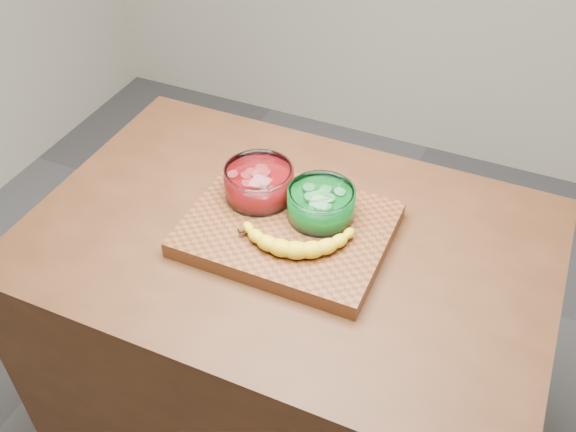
% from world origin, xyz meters
% --- Properties ---
extents(counter, '(1.20, 0.80, 0.90)m').
position_xyz_m(counter, '(0.00, 0.00, 0.45)').
color(counter, '#4E2C17').
rests_on(counter, ground).
extents(cutting_board, '(0.45, 0.35, 0.04)m').
position_xyz_m(cutting_board, '(0.00, 0.00, 0.92)').
color(cutting_board, brown).
rests_on(cutting_board, counter).
extents(bowl_red, '(0.16, 0.16, 0.08)m').
position_xyz_m(bowl_red, '(-0.10, 0.06, 0.98)').
color(bowl_red, white).
rests_on(bowl_red, cutting_board).
extents(bowl_green, '(0.15, 0.15, 0.07)m').
position_xyz_m(bowl_green, '(0.06, 0.05, 0.97)').
color(bowl_green, white).
rests_on(bowl_green, cutting_board).
extents(banana, '(0.27, 0.16, 0.04)m').
position_xyz_m(banana, '(0.04, -0.05, 0.96)').
color(banana, yellow).
rests_on(banana, cutting_board).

